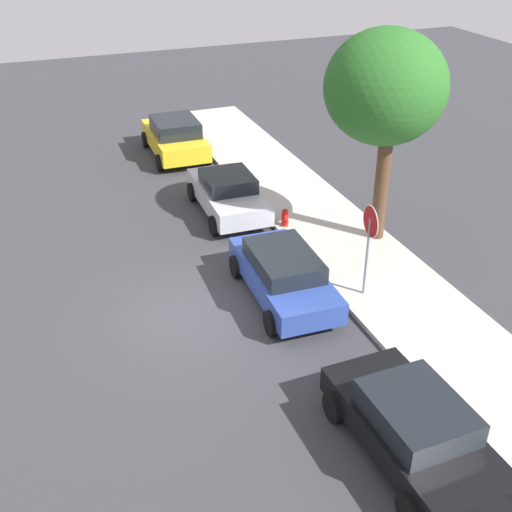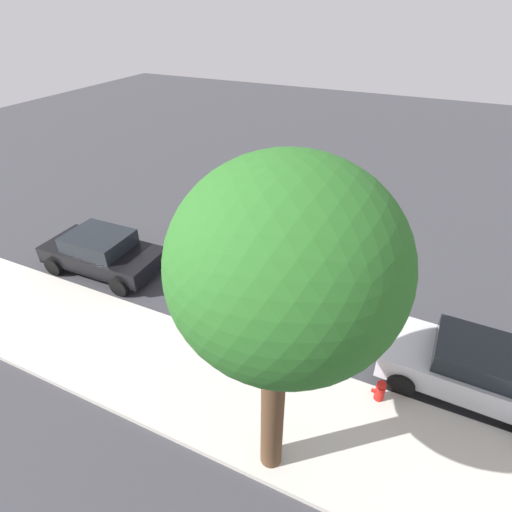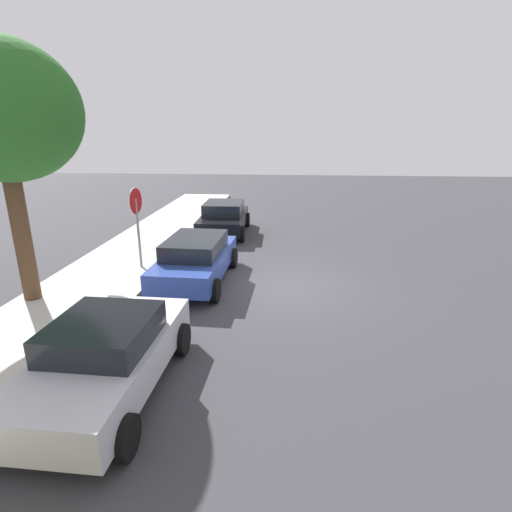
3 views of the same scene
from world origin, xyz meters
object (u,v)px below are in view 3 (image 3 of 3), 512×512
object	(u,v)px
parked_car_blue	(196,258)
parked_car_silver	(106,356)
stop_sign	(137,214)
parked_car_black	(224,217)
street_tree_near_corner	(4,114)
fire_hydrant	(87,323)

from	to	relation	value
parked_car_blue	parked_car_silver	world-z (taller)	parked_car_silver
stop_sign	parked_car_silver	bearing A→B (deg)	-164.80
stop_sign	parked_car_silver	distance (m)	6.44
parked_car_black	parked_car_silver	size ratio (longest dim) A/B	1.00
stop_sign	street_tree_near_corner	world-z (taller)	street_tree_near_corner
parked_car_blue	street_tree_near_corner	size ratio (longest dim) A/B	0.66
parked_car_black	parked_car_silver	distance (m)	11.20
stop_sign	fire_hydrant	distance (m)	4.61
stop_sign	street_tree_near_corner	xyz separation A→B (m)	(-2.72, 1.79, 2.83)
parked_car_blue	street_tree_near_corner	world-z (taller)	street_tree_near_corner
stop_sign	fire_hydrant	size ratio (longest dim) A/B	3.75
parked_car_blue	street_tree_near_corner	bearing A→B (deg)	117.17
parked_car_blue	stop_sign	bearing A→B (deg)	68.38
parked_car_blue	street_tree_near_corner	distance (m)	5.81
parked_car_blue	parked_car_black	bearing A→B (deg)	0.98
parked_car_silver	fire_hydrant	bearing A→B (deg)	35.64
parked_car_silver	street_tree_near_corner	distance (m)	6.27
parked_car_black	parked_car_blue	bearing A→B (deg)	-179.02
parked_car_blue	parked_car_black	world-z (taller)	parked_car_black
parked_car_blue	fire_hydrant	distance (m)	3.91
parked_car_blue	parked_car_silver	size ratio (longest dim) A/B	1.04
parked_car_black	fire_hydrant	world-z (taller)	parked_car_black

